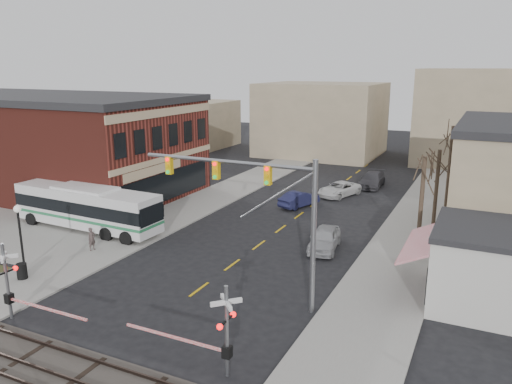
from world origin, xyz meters
TOP-DOWN VIEW (x-y plane):
  - ground at (0.00, 0.00)m, footprint 160.00×160.00m
  - sidewalk_west at (-9.50, 20.00)m, footprint 5.00×60.00m
  - sidewalk_east at (9.50, 20.00)m, footprint 5.00×60.00m
  - brick_building at (-26.98, 16.00)m, footprint 30.40×15.40m
  - tree_east_a at (10.50, 12.00)m, footprint 0.28×0.28m
  - tree_east_b at (10.80, 18.00)m, footprint 0.28×0.28m
  - tree_east_c at (11.00, 26.00)m, footprint 0.28×0.28m
  - transit_bus at (-13.41, 7.43)m, footprint 12.74×3.23m
  - traffic_signal_mast at (3.88, 2.27)m, footprint 10.01×0.30m
  - rr_crossing_west at (-6.33, -4.91)m, footprint 5.60×1.36m
  - rr_crossing_east at (4.93, -4.44)m, footprint 5.60×1.36m
  - street_lamp at (-11.08, -0.47)m, footprint 0.44×0.44m
  - trash_bin at (-10.11, -1.42)m, footprint 0.60×0.60m
  - car_a at (4.43, 11.22)m, footprint 2.41×4.73m
  - car_b at (-0.99, 20.65)m, footprint 2.81×4.50m
  - car_c at (1.20, 25.85)m, footprint 3.78×5.38m
  - car_d at (3.21, 31.05)m, footprint 2.20×5.23m
  - pedestrian_near at (-9.72, 3.94)m, footprint 0.45×0.63m
  - pedestrian_far at (-9.94, 7.70)m, footprint 0.97×1.05m

SIDE VIEW (x-z plane):
  - ground at x=0.00m, z-range 0.00..0.00m
  - sidewalk_west at x=-9.50m, z-range 0.00..0.12m
  - sidewalk_east at x=9.50m, z-range 0.00..0.12m
  - trash_bin at x=-10.11m, z-range 0.12..1.05m
  - car_c at x=1.20m, z-range 0.00..1.36m
  - car_b at x=-0.99m, z-range 0.00..1.40m
  - car_d at x=3.21m, z-range 0.00..1.51m
  - car_a at x=4.43m, z-range 0.00..1.54m
  - pedestrian_near at x=-9.72m, z-range 0.12..1.73m
  - pedestrian_far at x=-9.94m, z-range 0.12..1.86m
  - transit_bus at x=-13.41m, z-range 0.21..3.47m
  - rr_crossing_west at x=-6.33m, z-range -0.03..3.97m
  - rr_crossing_east at x=4.93m, z-range -0.03..3.97m
  - street_lamp at x=-11.08m, z-range 1.02..5.16m
  - tree_east_b at x=10.80m, z-range 0.12..6.42m
  - tree_east_a at x=10.50m, z-range 0.12..6.87m
  - tree_east_c at x=11.00m, z-range 0.12..7.32m
  - brick_building at x=-26.98m, z-range 0.01..9.61m
  - traffic_signal_mast at x=3.88m, z-range 1.74..9.74m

